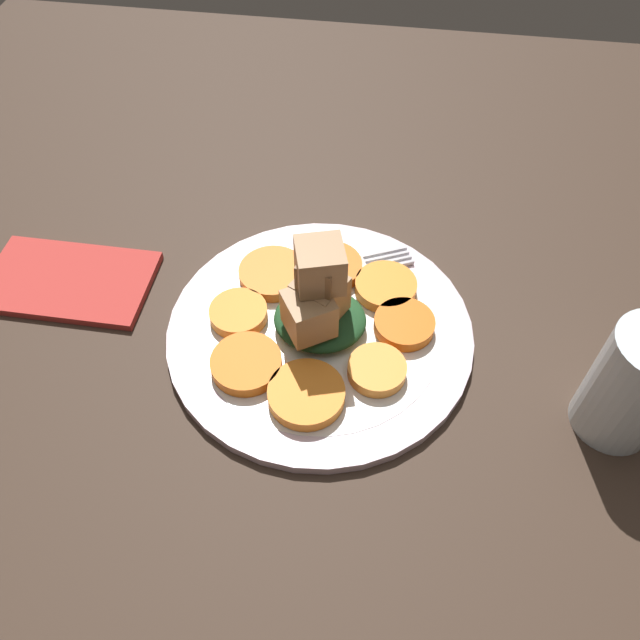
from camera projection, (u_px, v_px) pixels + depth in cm
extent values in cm
cube|color=#38281E|center=(320.00, 341.00, 58.58)|extent=(120.00, 120.00, 2.00)
cylinder|color=silver|center=(320.00, 331.00, 57.41)|extent=(27.96, 27.96, 1.00)
cylinder|color=white|center=(320.00, 331.00, 57.37)|extent=(22.37, 22.37, 1.00)
cylinder|color=orange|center=(377.00, 370.00, 53.28)|extent=(5.08, 5.08, 1.16)
cylinder|color=#D45E12|center=(404.00, 324.00, 56.39)|extent=(5.52, 5.52, 1.16)
cylinder|color=orange|center=(386.00, 287.00, 59.24)|extent=(5.89, 5.89, 1.16)
cylinder|color=orange|center=(332.00, 267.00, 60.85)|extent=(6.12, 6.12, 1.16)
cylinder|color=orange|center=(273.00, 273.00, 60.31)|extent=(6.53, 6.53, 1.16)
cylinder|color=orange|center=(238.00, 315.00, 57.08)|extent=(5.34, 5.34, 1.16)
cylinder|color=orange|center=(246.00, 364.00, 53.68)|extent=(6.19, 6.19, 1.16)
cylinder|color=orange|center=(311.00, 395.00, 51.72)|extent=(6.50, 6.50, 1.16)
ellipsoid|color=#1E4723|center=(320.00, 319.00, 56.06)|extent=(8.39, 7.55, 2.26)
cube|color=#9E754C|center=(309.00, 314.00, 52.52)|extent=(5.25, 5.25, 3.81)
cube|color=#9E754C|center=(320.00, 297.00, 53.68)|extent=(5.24, 5.24, 3.89)
cube|color=brown|center=(317.00, 276.00, 51.27)|extent=(3.90, 3.90, 3.21)
cube|color=#9E754C|center=(321.00, 264.00, 50.72)|extent=(4.83, 4.83, 3.88)
cube|color=#B2B2B7|center=(293.00, 280.00, 60.29)|extent=(11.33, 6.03, 0.40)
cube|color=#B2B2B7|center=(359.00, 266.00, 61.47)|extent=(2.29, 2.71, 0.40)
cube|color=#B2B2B7|center=(384.00, 253.00, 62.61)|extent=(4.41, 2.26, 0.40)
cube|color=#B2B2B7|center=(387.00, 257.00, 62.21)|extent=(4.41, 2.26, 0.40)
cube|color=#B2B2B7|center=(389.00, 262.00, 61.81)|extent=(4.41, 2.26, 0.40)
cube|color=#B2B2B7|center=(391.00, 267.00, 61.41)|extent=(4.41, 2.26, 0.40)
cylinder|color=silver|center=(634.00, 385.00, 47.94)|extent=(6.63, 6.63, 10.74)
cube|color=#B2332D|center=(69.00, 281.00, 61.43)|extent=(16.21, 9.73, 0.80)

